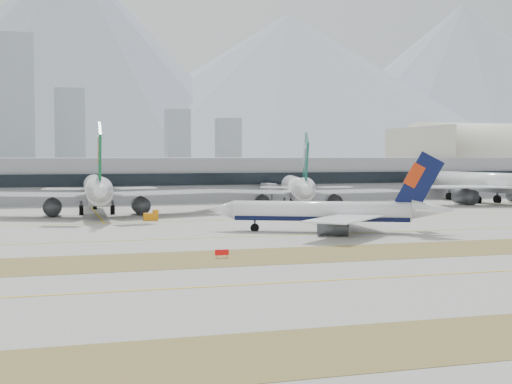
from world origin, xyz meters
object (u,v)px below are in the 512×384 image
object	(u,v)px
widebody_eva	(97,191)
widebody_china_air	(490,184)
taxiing_airliner	(330,212)
widebody_cathay	(298,189)
terminal	(171,179)
hangar	(506,190)

from	to	relation	value
widebody_eva	widebody_china_air	size ratio (longest dim) A/B	1.00
taxiing_airliner	widebody_eva	xyz separation A→B (m)	(-43.67, 57.15, 2.30)
taxiing_airliner	widebody_eva	bearing A→B (deg)	-28.48
widebody_cathay	terminal	world-z (taller)	widebody_cathay
widebody_eva	hangar	bearing A→B (deg)	-64.65
widebody_china_air	terminal	xyz separation A→B (m)	(-97.98, 50.03, 1.07)
widebody_china_air	terminal	size ratio (longest dim) A/B	0.24
widebody_china_air	hangar	xyz separation A→B (m)	(56.59, 70.19, -6.29)
terminal	taxiing_airliner	bearing A→B (deg)	-83.26
widebody_cathay	terminal	xyz separation A→B (m)	(-28.06, 56.75, 1.59)
widebody_eva	widebody_china_air	distance (m)	128.20
taxiing_airliner	widebody_china_air	size ratio (longest dim) A/B	0.71
widebody_eva	terminal	world-z (taller)	widebody_eva
widebody_eva	widebody_cathay	xyz separation A→B (m)	(57.91, 3.02, -0.48)
terminal	widebody_china_air	bearing A→B (deg)	-27.05
taxiing_airliner	widebody_cathay	size ratio (longest dim) A/B	0.79
taxiing_airliner	widebody_cathay	world-z (taller)	widebody_cathay
widebody_eva	hangar	xyz separation A→B (m)	(184.41, 79.94, -6.26)
widebody_china_air	hangar	bearing A→B (deg)	-46.14
widebody_eva	terminal	bearing A→B (deg)	-24.62
terminal	hangar	xyz separation A→B (m)	(154.56, 20.16, -7.37)
widebody_cathay	hangar	world-z (taller)	hangar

